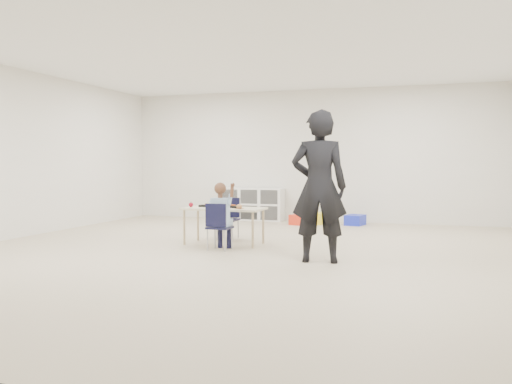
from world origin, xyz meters
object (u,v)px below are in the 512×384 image
(child, at_px, (220,213))
(chair_near, at_px, (220,226))
(cubby_shelf, at_px, (252,204))
(adult, at_px, (319,187))
(table, at_px, (224,226))

(child, bearing_deg, chair_near, 0.00)
(child, xyz_separation_m, cubby_shelf, (-0.85, 4.03, -0.18))
(chair_near, bearing_deg, adult, -17.49)
(chair_near, bearing_deg, cubby_shelf, 103.02)
(cubby_shelf, height_order, adult, adult)
(chair_near, relative_size, adult, 0.36)
(table, height_order, child, child)
(chair_near, xyz_separation_m, adult, (1.53, -0.52, 0.61))
(table, xyz_separation_m, cubby_shelf, (-0.71, 3.50, 0.07))
(table, distance_m, child, 0.60)
(child, distance_m, adult, 1.67)
(chair_near, bearing_deg, child, 0.00)
(chair_near, xyz_separation_m, cubby_shelf, (-0.85, 4.03, 0.01))
(chair_near, distance_m, cubby_shelf, 4.12)
(child, relative_size, adult, 0.56)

